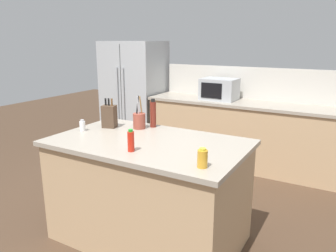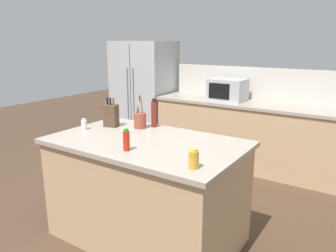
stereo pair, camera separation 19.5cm
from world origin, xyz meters
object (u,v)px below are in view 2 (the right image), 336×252
Objects in this scene: knife_block at (111,115)px; honey_jar at (194,159)px; refrigerator at (144,94)px; vinegar_bottle at (154,114)px; utensil_crock at (140,120)px; hot_sauce_bottle at (126,140)px; microwave at (228,90)px; salt_shaker at (84,124)px.

knife_block reaches higher than honey_jar.
refrigerator is 6.23× the size of vinegar_bottle.
vinegar_bottle is (0.37, 0.22, 0.02)m from knife_block.
knife_block reaches higher than vinegar_bottle.
utensil_crock reaches higher than hot_sauce_bottle.
microwave is 2.51m from hot_sauce_bottle.
salt_shaker is 0.61× the size of hot_sauce_bottle.
refrigerator is at bearing 126.62° from utensil_crock.
refrigerator reaches higher than honey_jar.
refrigerator reaches higher than vinegar_bottle.
salt_shaker is 0.79m from hot_sauce_bottle.
honey_jar is 0.78× the size of hot_sauce_bottle.
salt_shaker is (-0.14, -0.23, -0.06)m from knife_block.
knife_block is at bearing -158.38° from utensil_crock.
salt_shaker is at bearing 161.42° from hot_sauce_bottle.
utensil_crock is 1.13× the size of vinegar_bottle.
honey_jar is at bearing -40.68° from vinegar_bottle.
refrigerator is at bearing 132.94° from honey_jar.
honey_jar is at bearing -33.42° from utensil_crock.
knife_block is 2.11× the size of honey_jar.
hot_sauce_bottle is at bearing -54.99° from refrigerator.
knife_block is 0.28m from salt_shaker.
salt_shaker is 0.38× the size of vinegar_bottle.
microwave is at bearing 87.36° from utensil_crock.
refrigerator is 6.08× the size of knife_block.
refrigerator is 5.51× the size of utensil_crock.
refrigerator is 2.52m from salt_shaker.
hot_sauce_bottle is (0.75, -0.25, 0.03)m from salt_shaker.
knife_block is 1.02× the size of vinegar_bottle.
knife_block is (-0.37, -2.01, -0.04)m from microwave.
hot_sauce_bottle is (0.25, -2.50, -0.07)m from microwave.
utensil_crock is at bearing 146.58° from honey_jar.
microwave is 1.55× the size of utensil_crock.
utensil_crock is at bearing 6.14° from knife_block.
vinegar_bottle is at bearing 52.13° from utensil_crock.
refrigerator is 2.38m from knife_block.
microwave is 4.59× the size of salt_shaker.
microwave is 1.79m from vinegar_bottle.
refrigerator is at bearing 114.26° from salt_shaker.
microwave reaches higher than hot_sauce_bottle.
refrigerator is 9.99× the size of hot_sauce_bottle.
utensil_crock is (0.28, 0.11, -0.03)m from knife_block.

